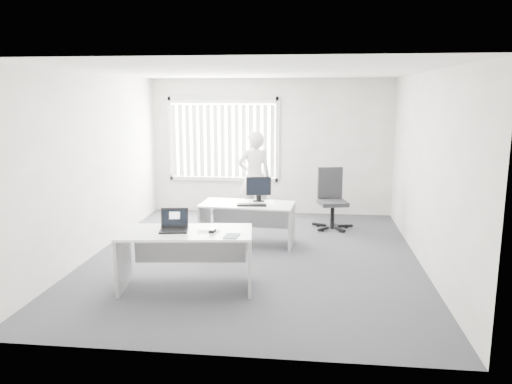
# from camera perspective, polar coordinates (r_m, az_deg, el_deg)

# --- Properties ---
(ground) EXTENTS (6.00, 6.00, 0.00)m
(ground) POSITION_cam_1_polar(r_m,az_deg,el_deg) (7.79, -0.24, -7.41)
(ground) COLOR #48484F
(ground) RESTS_ON ground
(wall_back) EXTENTS (5.00, 0.02, 2.80)m
(wall_back) POSITION_cam_1_polar(r_m,az_deg,el_deg) (10.43, 1.71, 5.17)
(wall_back) COLOR silver
(wall_back) RESTS_ON ground
(wall_front) EXTENTS (5.00, 0.02, 2.80)m
(wall_front) POSITION_cam_1_polar(r_m,az_deg,el_deg) (4.55, -4.72, -2.56)
(wall_front) COLOR silver
(wall_front) RESTS_ON ground
(wall_left) EXTENTS (0.02, 6.00, 2.80)m
(wall_left) POSITION_cam_1_polar(r_m,az_deg,el_deg) (8.15, -18.01, 2.98)
(wall_left) COLOR silver
(wall_left) RESTS_ON ground
(wall_right) EXTENTS (0.02, 6.00, 2.80)m
(wall_right) POSITION_cam_1_polar(r_m,az_deg,el_deg) (7.59, 18.86, 2.37)
(wall_right) COLOR silver
(wall_right) RESTS_ON ground
(ceiling) EXTENTS (5.00, 6.00, 0.02)m
(ceiling) POSITION_cam_1_polar(r_m,az_deg,el_deg) (7.40, -0.25, 13.62)
(ceiling) COLOR white
(ceiling) RESTS_ON wall_back
(window) EXTENTS (2.32, 0.06, 1.76)m
(window) POSITION_cam_1_polar(r_m,az_deg,el_deg) (10.51, -3.77, 6.02)
(window) COLOR #B9B9B5
(window) RESTS_ON wall_back
(blinds) EXTENTS (2.20, 0.10, 1.50)m
(blinds) POSITION_cam_1_polar(r_m,az_deg,el_deg) (10.45, -3.83, 5.83)
(blinds) COLOR white
(blinds) RESTS_ON wall_back
(desk_near) EXTENTS (1.75, 0.97, 0.76)m
(desk_near) POSITION_cam_1_polar(r_m,az_deg,el_deg) (6.48, -7.99, -6.27)
(desk_near) COLOR white
(desk_near) RESTS_ON ground
(desk_far) EXTENTS (1.58, 0.83, 0.70)m
(desk_far) POSITION_cam_1_polar(r_m,az_deg,el_deg) (8.32, -0.99, -2.62)
(desk_far) COLOR white
(desk_far) RESTS_ON ground
(office_chair) EXTENTS (0.78, 0.78, 1.13)m
(office_chair) POSITION_cam_1_polar(r_m,az_deg,el_deg) (9.46, 8.65, -2.00)
(office_chair) COLOR black
(office_chair) RESTS_ON ground
(person) EXTENTS (0.75, 0.60, 1.78)m
(person) POSITION_cam_1_polar(r_m,az_deg,el_deg) (9.73, -0.18, 1.73)
(person) COLOR silver
(person) RESTS_ON ground
(laptop) EXTENTS (0.40, 0.37, 0.27)m
(laptop) POSITION_cam_1_polar(r_m,az_deg,el_deg) (6.39, -9.42, -3.31)
(laptop) COLOR black
(laptop) RESTS_ON desk_near
(paper_sheet) EXTENTS (0.32, 0.25, 0.00)m
(paper_sheet) POSITION_cam_1_polar(r_m,az_deg,el_deg) (6.35, -5.43, -4.55)
(paper_sheet) COLOR white
(paper_sheet) RESTS_ON desk_near
(mouse) EXTENTS (0.08, 0.12, 0.05)m
(mouse) POSITION_cam_1_polar(r_m,az_deg,el_deg) (6.32, -5.02, -4.41)
(mouse) COLOR #B8B8BB
(mouse) RESTS_ON paper_sheet
(booklet) EXTENTS (0.19, 0.25, 0.01)m
(booklet) POSITION_cam_1_polar(r_m,az_deg,el_deg) (6.14, -2.80, -5.03)
(booklet) COLOR silver
(booklet) RESTS_ON desk_near
(keyboard) EXTENTS (0.48, 0.18, 0.02)m
(keyboard) POSITION_cam_1_polar(r_m,az_deg,el_deg) (8.10, -0.48, -1.50)
(keyboard) COLOR black
(keyboard) RESTS_ON desk_far
(monitor) EXTENTS (0.44, 0.19, 0.42)m
(monitor) POSITION_cam_1_polar(r_m,az_deg,el_deg) (8.40, 0.30, 0.34)
(monitor) COLOR black
(monitor) RESTS_ON desk_far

